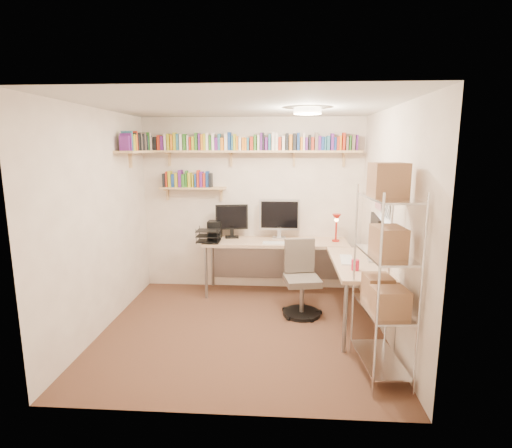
% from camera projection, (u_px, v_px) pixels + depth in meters
% --- Properties ---
extents(ground, '(3.20, 3.20, 0.00)m').
position_uv_depth(ground, '(243.00, 330.00, 4.62)').
color(ground, '#4F2A21').
rests_on(ground, ground).
extents(room_shell, '(3.24, 3.04, 2.52)m').
position_uv_depth(room_shell, '(242.00, 197.00, 4.33)').
color(room_shell, beige).
rests_on(room_shell, ground).
extents(wall_shelves, '(3.12, 1.09, 0.80)m').
position_uv_depth(wall_shelves, '(220.00, 151.00, 5.54)').
color(wall_shelves, '#D7B279').
rests_on(wall_shelves, ground).
extents(corner_desk, '(2.40, 2.03, 1.35)m').
position_uv_depth(corner_desk, '(286.00, 246.00, 5.38)').
color(corner_desk, '#D1AD88').
rests_on(corner_desk, ground).
extents(office_chair, '(0.50, 0.50, 0.94)m').
position_uv_depth(office_chair, '(301.00, 283.00, 5.00)').
color(office_chair, black).
rests_on(office_chair, ground).
extents(wire_rack, '(0.43, 0.78, 1.94)m').
position_uv_depth(wire_rack, '(386.00, 254.00, 3.53)').
color(wire_rack, silver).
rests_on(wire_rack, ground).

